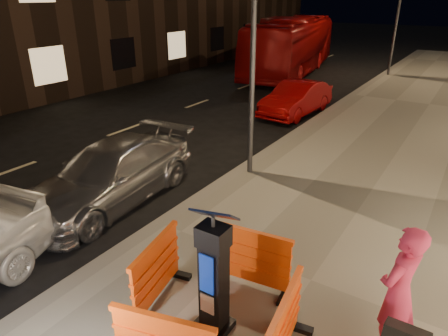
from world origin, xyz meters
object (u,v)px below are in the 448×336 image
Objects in this scene: barrier_bldgside at (284,330)px; bus_doubledecker at (290,73)px; man at (398,292)px; barrier_back at (251,259)px; car_silver at (114,200)px; car_red at (295,114)px; parking_kiosk at (214,274)px; barrier_kerbside at (156,271)px.

bus_doubledecker is at bearing 15.93° from barrier_bldgside.
man reaches higher than barrier_bldgside.
barrier_bldgside is at bearing -51.87° from barrier_back.
car_silver is 1.17× the size of car_red.
parking_kiosk is 2.12m from man.
barrier_bldgside is 0.28× the size of car_silver.
barrier_back is 0.71× the size of man.
barrier_kerbside is 3.58m from car_silver.
car_silver is at bearing 60.76° from barrier_bldgside.
barrier_kerbside is at bearing -73.30° from car_red.
car_red is (0.60, 8.36, 0.00)m from car_silver.
barrier_kerbside is (-0.95, 0.00, -0.37)m from parking_kiosk.
car_silver is at bearing 144.20° from parking_kiosk.
car_silver is 2.51× the size of man.
man is at bearing -57.22° from barrier_bldgside.
bus_doubledecker reaches higher than car_silver.
man reaches higher than barrier_kerbside.
man is at bearing -85.43° from barrier_kerbside.
barrier_bldgside is 5.26m from car_silver.
car_red is (-3.31, 10.26, -0.99)m from parking_kiosk.
barrier_kerbside is 1.90m from barrier_bldgside.
barrier_back is (0.00, 0.95, -0.37)m from parking_kiosk.
parking_kiosk is 0.16× the size of bus_doubledecker.
barrier_back is 1.34m from barrier_bldgside.
barrier_bldgside is (0.95, -0.95, 0.00)m from barrier_back.
bus_doubledecker is (-7.91, 17.94, -0.62)m from barrier_bldgside.
man is (5.26, -9.41, 1.00)m from car_red.
car_silver is 6.04m from man.
barrier_bldgside is at bearing -63.70° from car_red.
car_silver is at bearing -88.79° from bus_doubledecker.
barrier_bldgside reaches higher than car_red.
bus_doubledecker is at bearing 101.34° from parking_kiosk.
car_red is 0.34× the size of bus_doubledecker.
car_silver is (-4.87, 1.90, -0.62)m from barrier_bldgside.
car_red is (-4.26, 10.26, -0.62)m from barrier_bldgside.
barrier_bldgside is 19.61m from bus_doubledecker.
car_red is 8.50m from bus_doubledecker.
barrier_back is 1.98m from man.
barrier_back is at bearing -17.31° from car_silver.
barrier_kerbside reaches higher than car_silver.
car_red is at bearing 98.02° from parking_kiosk.
parking_kiosk is 1.40× the size of barrier_kerbside.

